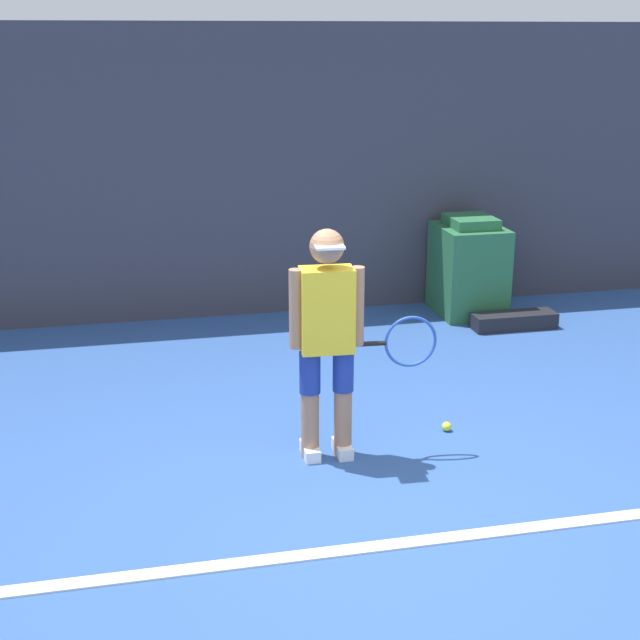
# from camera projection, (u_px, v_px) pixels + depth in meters

# --- Properties ---
(ground_plane) EXTENTS (24.00, 24.00, 0.00)m
(ground_plane) POSITION_uv_depth(u_px,v_px,m) (386.00, 511.00, 5.27)
(ground_plane) COLOR #2D5193
(back_wall) EXTENTS (24.00, 0.10, 2.80)m
(back_wall) POSITION_uv_depth(u_px,v_px,m) (270.00, 173.00, 8.63)
(back_wall) COLOR #383842
(back_wall) RESTS_ON ground_plane
(court_baseline) EXTENTS (21.60, 0.10, 0.01)m
(court_baseline) POSITION_uv_depth(u_px,v_px,m) (405.00, 543.00, 4.93)
(court_baseline) COLOR white
(court_baseline) RESTS_ON ground_plane
(tennis_player) EXTENTS (0.97, 0.29, 1.54)m
(tennis_player) POSITION_uv_depth(u_px,v_px,m) (329.00, 335.00, 5.71)
(tennis_player) COLOR #A37556
(tennis_player) RESTS_ON ground_plane
(tennis_ball) EXTENTS (0.07, 0.07, 0.07)m
(tennis_ball) POSITION_uv_depth(u_px,v_px,m) (447.00, 426.00, 6.32)
(tennis_ball) COLOR #D1E533
(tennis_ball) RESTS_ON ground_plane
(covered_chair) EXTENTS (0.62, 0.74, 0.99)m
(covered_chair) POSITION_uv_depth(u_px,v_px,m) (468.00, 268.00, 8.87)
(covered_chair) COLOR #28663D
(covered_chair) RESTS_ON ground_plane
(equipment_bag) EXTENTS (0.81, 0.25, 0.15)m
(equipment_bag) POSITION_uv_depth(u_px,v_px,m) (514.00, 321.00, 8.52)
(equipment_bag) COLOR black
(equipment_bag) RESTS_ON ground_plane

